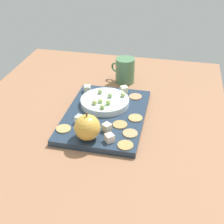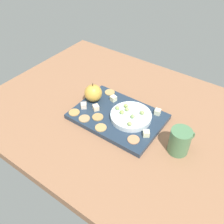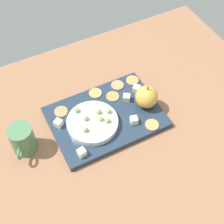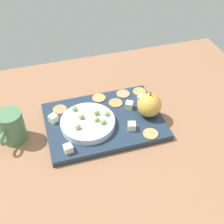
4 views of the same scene
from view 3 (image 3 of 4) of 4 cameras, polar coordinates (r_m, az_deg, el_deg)
The scene contains 24 objects.
table at distance 111.67cm, azimuth 1.37°, elevation -2.59°, with size 113.82×87.74×3.73cm, color #956748.
platter at distance 110.47cm, azimuth -1.08°, elevation -0.90°, with size 36.15×25.68×1.99cm, color #243447.
serving_dish at distance 106.79cm, azimuth -3.37°, elevation -1.86°, with size 16.63×16.63×2.12cm, color silver.
apple_whole at distance 110.18cm, azimuth 5.95°, elevation 2.61°, with size 7.65×7.65×7.65cm, color gold.
apple_stem at distance 106.83cm, azimuth 6.15°, elevation 4.12°, with size 0.50×0.50×1.20cm, color brown.
cheese_cube_0 at distance 107.33cm, azimuth 3.78°, elevation -1.40°, with size 2.31×2.31×2.31cm, color #F9F4C6.
cheese_cube_1 at distance 115.72cm, azimuth 4.23°, elevation 4.00°, with size 2.31×2.31×2.31cm, color #F9E2CF.
cheese_cube_2 at distance 101.02cm, azimuth -5.23°, elevation -6.94°, with size 2.31×2.31×2.31cm, color #F0EEC9.
cheese_cube_3 at distance 112.93cm, azimuth 2.52°, elevation 2.47°, with size 2.31×2.31×2.31cm, color #F9E2BC.
cheese_cube_4 at distance 107.82cm, azimuth -9.21°, elevation -1.89°, with size 2.31×2.31×2.31cm, color #EFEDBF.
cracker_0 at distance 117.80cm, azimuth 0.94°, elevation 4.64°, with size 4.53×4.53×0.40cm, color tan.
cracker_1 at distance 119.55cm, azimuth 3.52°, elevation 5.45°, with size 4.53×4.53×0.40cm, color tan.
cracker_2 at distance 115.52cm, azimuth -2.88°, elevation 3.26°, with size 4.53×4.53×0.40cm, color tan.
cracker_3 at distance 111.65cm, azimuth -8.75°, elevation 0.07°, with size 4.53×4.53×0.40cm, color tan.
cracker_4 at distance 114.42cm, azimuth 0.13°, elevation 2.70°, with size 4.53×4.53×0.40cm, color #AC854D.
cracker_5 at distance 107.98cm, azimuth 6.88°, elevation -2.20°, with size 4.53×4.53×0.40cm, color tan.
grape_0 at distance 107.15cm, azimuth -0.59°, elevation 0.18°, with size 1.76×1.58×1.51cm, color #9ABE60.
grape_1 at distance 107.04cm, azimuth -2.30°, elevation 0.10°, with size 1.76×1.58×1.64cm, color #91BB51.
grape_2 at distance 105.76cm, azimuth -4.53°, elevation -1.05°, with size 1.76×1.58×1.56cm, color #88AE61.
grape_3 at distance 104.77cm, azimuth -0.70°, elevation -1.59°, with size 1.76×1.58×1.47cm, color #96AC54.
grape_4 at distance 107.92cm, azimuth -6.09°, elevation 0.33°, with size 1.76×1.58×1.59cm, color #98BA62.
grape_5 at distance 105.45cm, azimuth -1.96°, elevation -1.14°, with size 1.76×1.58×1.42cm, color #9BB960.
grape_6 at distance 103.42cm, azimuth -4.69°, elevation -2.86°, with size 1.76×1.58×1.62cm, color #96B060.
cup at distance 104.44cm, azimuth -15.13°, elevation -4.57°, with size 7.49×10.10×9.96cm.
Camera 3 is at (31.15, 54.84, 94.03)cm, focal length 53.21 mm.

